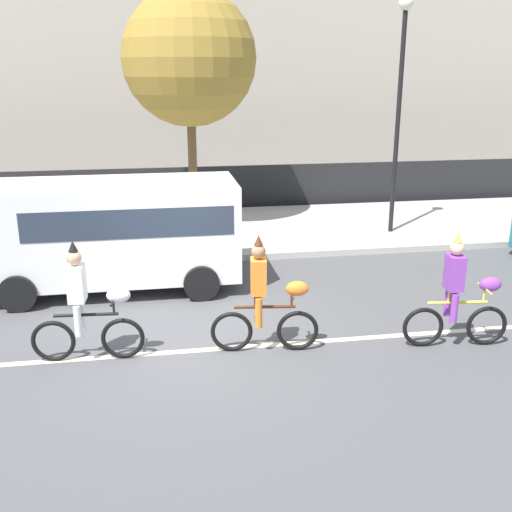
% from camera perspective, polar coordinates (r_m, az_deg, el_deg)
% --- Properties ---
extents(ground_plane, '(80.00, 80.00, 0.00)m').
position_cam_1_polar(ground_plane, '(10.21, -5.09, -7.67)').
color(ground_plane, '#4C4C4F').
extents(road_centre_line, '(36.00, 0.14, 0.01)m').
position_cam_1_polar(road_centre_line, '(9.76, -4.84, -8.88)').
color(road_centre_line, beige).
rests_on(road_centre_line, ground).
extents(sidewalk_curb, '(60.00, 5.00, 0.15)m').
position_cam_1_polar(sidewalk_curb, '(16.31, -6.96, 2.20)').
color(sidewalk_curb, '#ADAAA3').
rests_on(sidewalk_curb, ground).
extents(fence_line, '(40.00, 0.08, 1.40)m').
position_cam_1_polar(fence_line, '(18.99, -7.48, 6.28)').
color(fence_line, black).
rests_on(fence_line, ground).
extents(building_backdrop, '(28.00, 8.00, 7.94)m').
position_cam_1_polar(building_backdrop, '(27.54, -0.99, 16.68)').
color(building_backdrop, '#B2A899').
rests_on(building_backdrop, ground).
extents(parade_cyclist_zebra, '(1.72, 0.50, 1.92)m').
position_cam_1_polar(parade_cyclist_zebra, '(9.44, -15.84, -4.89)').
color(parade_cyclist_zebra, black).
rests_on(parade_cyclist_zebra, ground).
extents(parade_cyclist_orange, '(1.71, 0.51, 1.92)m').
position_cam_1_polar(parade_cyclist_orange, '(9.38, 0.93, -4.35)').
color(parade_cyclist_orange, black).
rests_on(parade_cyclist_orange, ground).
extents(parade_cyclist_purple, '(1.72, 0.50, 1.92)m').
position_cam_1_polar(parade_cyclist_purple, '(10.08, 18.76, -3.73)').
color(parade_cyclist_purple, black).
rests_on(parade_cyclist_purple, ground).
extents(parked_van_white, '(5.00, 2.22, 2.18)m').
position_cam_1_polar(parked_van_white, '(12.34, -13.26, 2.69)').
color(parked_van_white, white).
rests_on(parked_van_white, ground).
extents(street_lamp_post, '(0.36, 0.36, 5.86)m').
position_cam_1_polar(street_lamp_post, '(15.95, 13.60, 15.76)').
color(street_lamp_post, black).
rests_on(street_lamp_post, sidewalk_curb).
extents(street_tree_near_lamp, '(3.52, 3.52, 6.19)m').
position_cam_1_polar(street_tree_near_lamp, '(16.48, -6.37, 18.19)').
color(street_tree_near_lamp, brown).
rests_on(street_tree_near_lamp, sidewalk_curb).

